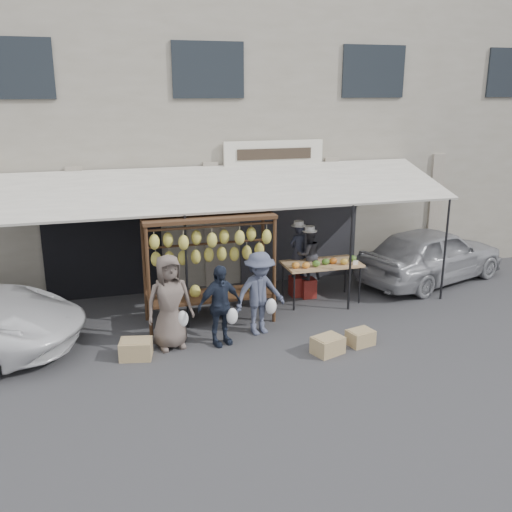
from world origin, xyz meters
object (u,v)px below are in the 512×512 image
(vendor_right, at_px, (309,254))
(crate_near_a, at_px, (328,345))
(customer_left, at_px, (169,302))
(vendor_left, at_px, (298,251))
(sedan, at_px, (432,254))
(customer_mid, at_px, (220,305))
(crate_far, at_px, (136,349))
(customer_right, at_px, (259,293))
(produce_table, at_px, (322,264))
(crate_near_b, at_px, (360,337))
(banana_rack, at_px, (209,248))

(vendor_right, bearing_deg, crate_near_a, 73.72)
(customer_left, bearing_deg, vendor_left, 20.81)
(sedan, bearing_deg, vendor_right, 75.17)
(vendor_right, distance_m, customer_mid, 3.14)
(crate_near_a, distance_m, crate_far, 3.43)
(customer_mid, bearing_deg, customer_right, 0.52)
(produce_table, relative_size, crate_near_a, 3.23)
(vendor_right, relative_size, customer_mid, 0.75)
(customer_right, height_order, crate_far, customer_right)
(crate_near_b, bearing_deg, vendor_right, 90.37)
(customer_mid, relative_size, customer_right, 0.93)
(produce_table, distance_m, vendor_left, 0.67)
(vendor_right, height_order, customer_right, customer_right)
(crate_near_a, bearing_deg, crate_far, 166.81)
(customer_right, bearing_deg, crate_near_a, -65.82)
(crate_near_a, xyz_separation_m, crate_far, (-3.34, 0.78, 0.01))
(crate_near_a, bearing_deg, customer_right, 127.52)
(produce_table, xyz_separation_m, customer_right, (-1.82, -1.26, -0.05))
(crate_near_b, distance_m, sedan, 4.43)
(vendor_left, distance_m, crate_far, 4.53)
(banana_rack, bearing_deg, customer_left, -134.81)
(crate_far, bearing_deg, crate_near_b, -8.54)
(customer_mid, distance_m, crate_near_a, 2.10)
(vendor_right, bearing_deg, banana_rack, 16.06)
(customer_mid, bearing_deg, crate_near_a, -45.13)
(vendor_left, bearing_deg, crate_near_a, 66.73)
(crate_near_a, height_order, crate_far, crate_far)
(customer_mid, bearing_deg, crate_near_b, -34.29)
(produce_table, height_order, customer_mid, customer_mid)
(sedan, bearing_deg, produce_table, 81.76)
(vendor_right, bearing_deg, customer_mid, 35.10)
(banana_rack, bearing_deg, crate_far, -142.45)
(crate_near_b, distance_m, crate_far, 4.12)
(vendor_left, bearing_deg, vendor_right, 128.32)
(customer_mid, xyz_separation_m, sedan, (5.83, 2.11, -0.08))
(vendor_right, distance_m, crate_near_b, 2.79)
(vendor_right, xyz_separation_m, crate_near_b, (0.02, -2.65, -0.88))
(vendor_right, bearing_deg, crate_near_b, 88.31)
(customer_left, height_order, customer_mid, customer_left)
(banana_rack, relative_size, produce_table, 1.53)
(banana_rack, relative_size, customer_left, 1.47)
(customer_right, relative_size, crate_near_a, 3.13)
(vendor_left, height_order, crate_near_b, vendor_left)
(vendor_right, distance_m, sedan, 3.36)
(customer_mid, bearing_deg, banana_rack, 70.16)
(crate_near_b, height_order, sedan, sedan)
(produce_table, bearing_deg, customer_left, -158.62)
(customer_right, bearing_deg, banana_rack, 121.11)
(customer_left, relative_size, sedan, 0.44)
(crate_near_b, bearing_deg, produce_table, 85.94)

